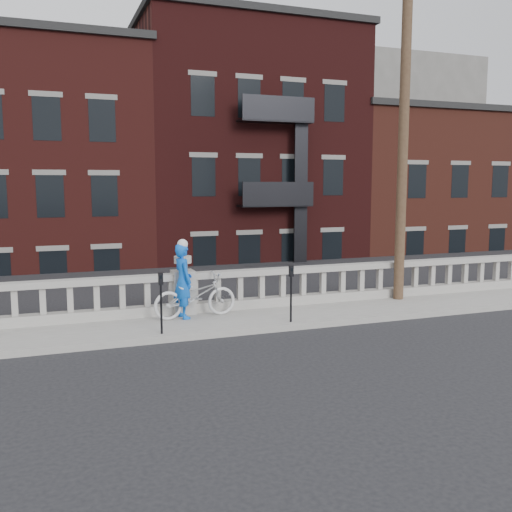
# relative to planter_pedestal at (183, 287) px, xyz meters

# --- Properties ---
(ground) EXTENTS (120.00, 120.00, 0.00)m
(ground) POSITION_rel_planter_pedestal_xyz_m (0.00, -3.95, -0.83)
(ground) COLOR black
(ground) RESTS_ON ground
(sidewalk) EXTENTS (32.00, 2.20, 0.15)m
(sidewalk) POSITION_rel_planter_pedestal_xyz_m (0.00, -0.95, -0.76)
(sidewalk) COLOR gray
(sidewalk) RESTS_ON ground
(balustrade) EXTENTS (28.00, 0.34, 1.03)m
(balustrade) POSITION_rel_planter_pedestal_xyz_m (0.00, 0.00, -0.19)
(balustrade) COLOR gray
(balustrade) RESTS_ON sidewalk
(planter_pedestal) EXTENTS (0.55, 0.55, 1.76)m
(planter_pedestal) POSITION_rel_planter_pedestal_xyz_m (0.00, 0.00, 0.00)
(planter_pedestal) COLOR gray
(planter_pedestal) RESTS_ON sidewalk
(lower_level) EXTENTS (80.00, 44.00, 20.80)m
(lower_level) POSITION_rel_planter_pedestal_xyz_m (0.56, 19.09, 1.80)
(lower_level) COLOR #605E59
(lower_level) RESTS_ON ground
(utility_pole) EXTENTS (1.60, 0.28, 10.00)m
(utility_pole) POSITION_rel_planter_pedestal_xyz_m (6.20, -0.35, 4.41)
(utility_pole) COLOR #422D1E
(utility_pole) RESTS_ON sidewalk
(parking_meter_c) EXTENTS (0.10, 0.09, 1.36)m
(parking_meter_c) POSITION_rel_planter_pedestal_xyz_m (-0.91, -1.80, 0.17)
(parking_meter_c) COLOR black
(parking_meter_c) RESTS_ON sidewalk
(parking_meter_d) EXTENTS (0.10, 0.09, 1.36)m
(parking_meter_d) POSITION_rel_planter_pedestal_xyz_m (2.20, -1.80, 0.17)
(parking_meter_d) COLOR black
(parking_meter_d) RESTS_ON sidewalk
(bicycle) EXTENTS (2.14, 0.89, 1.10)m
(bicycle) POSITION_rel_planter_pedestal_xyz_m (0.17, -0.54, -0.13)
(bicycle) COLOR silver
(bicycle) RESTS_ON sidewalk
(cyclist) EXTENTS (0.54, 0.73, 1.84)m
(cyclist) POSITION_rel_planter_pedestal_xyz_m (-0.11, -0.50, 0.24)
(cyclist) COLOR blue
(cyclist) RESTS_ON sidewalk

